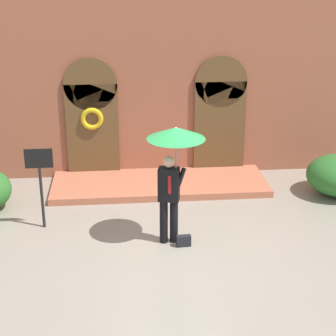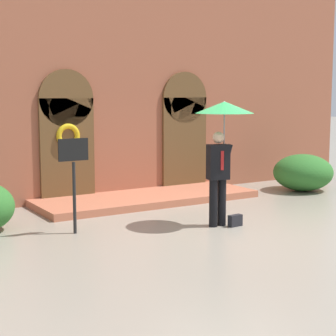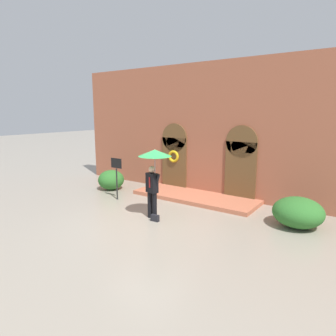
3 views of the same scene
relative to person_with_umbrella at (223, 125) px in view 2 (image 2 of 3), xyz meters
The scene contains 6 objects.
ground_plane 1.93m from the person_with_umbrella, 103.62° to the right, with size 80.00×80.00×0.00m, color gray.
building_facade 3.98m from the person_with_umbrella, 90.92° to the left, with size 14.00×2.30×5.60m.
person_with_umbrella is the anchor object (origin of this frame).
handbag 1.82m from the person_with_umbrella, 49.18° to the right, with size 0.28×0.12×0.22m, color black.
sign_post 2.88m from the person_with_umbrella, 161.33° to the left, with size 0.56×0.06×1.72m.
shrub_right 4.81m from the person_with_umbrella, 25.83° to the left, with size 1.56×1.50×0.95m, color #2D6B28.
Camera 2 is at (-6.31, -8.17, 2.52)m, focal length 60.00 mm.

